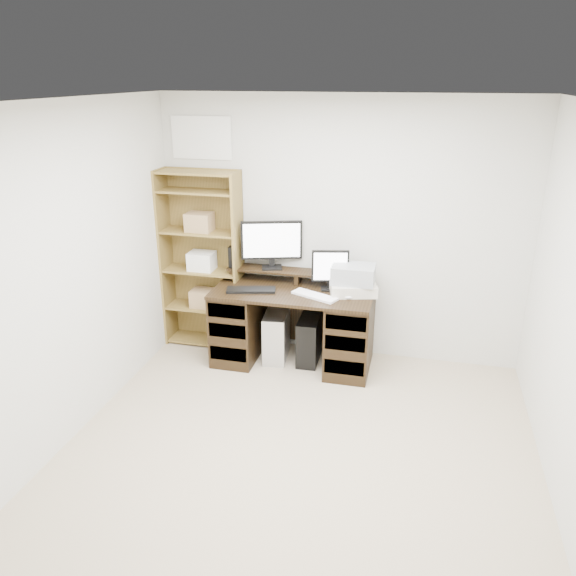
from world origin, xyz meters
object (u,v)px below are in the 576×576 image
at_px(desk, 293,325).
at_px(monitor_small, 330,268).
at_px(monitor_wide, 272,242).
at_px(bookshelf, 203,258).
at_px(tower_silver, 277,334).
at_px(tower_black, 310,339).
at_px(printer, 353,288).

bearing_deg(desk, monitor_small, 18.65).
distance_m(monitor_wide, bookshelf, 0.74).
xyz_separation_m(desk, bookshelf, (-0.99, 0.21, 0.53)).
height_order(monitor_small, tower_silver, monitor_small).
distance_m(tower_black, bookshelf, 1.34).
bearing_deg(tower_black, monitor_small, 10.89).
bearing_deg(tower_black, printer, -4.08).
bearing_deg(monitor_wide, monitor_small, -29.89).
xyz_separation_m(desk, monitor_small, (0.33, 0.11, 0.57)).
bearing_deg(printer, tower_black, 162.38).
height_order(tower_black, bookshelf, bookshelf).
bearing_deg(desk, monitor_wide, 138.58).
xyz_separation_m(desk, tower_black, (0.15, 0.07, -0.16)).
bearing_deg(monitor_small, tower_black, 179.70).
bearing_deg(tower_silver, monitor_small, -0.92).
height_order(monitor_small, tower_black, monitor_small).
bearing_deg(bookshelf, tower_black, -7.17).
distance_m(desk, tower_black, 0.23).
bearing_deg(printer, tower_silver, 164.20).
relative_size(desk, tower_black, 3.27).
distance_m(desk, tower_silver, 0.24).
bearing_deg(tower_silver, bookshelf, 162.76).
xyz_separation_m(monitor_small, tower_silver, (-0.51, -0.05, -0.72)).
height_order(monitor_wide, bookshelf, bookshelf).
relative_size(printer, tower_black, 0.91).
distance_m(monitor_wide, printer, 0.91).
bearing_deg(monitor_wide, bookshelf, 164.86).
height_order(monitor_wide, monitor_small, monitor_wide).
bearing_deg(monitor_wide, desk, -58.90).
xyz_separation_m(printer, tower_silver, (-0.73, 0.01, -0.56)).
bearing_deg(bookshelf, monitor_wide, 2.34).
bearing_deg(monitor_small, printer, -26.92).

